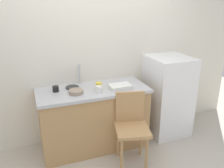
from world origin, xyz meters
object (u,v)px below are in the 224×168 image
at_px(refrigerator, 167,95).
at_px(chair, 131,125).
at_px(hotplate, 72,87).
at_px(terracotta_bowl, 76,92).
at_px(cup_yellow, 99,86).
at_px(cup_black, 56,89).
at_px(cup_white, 99,89).
at_px(dish_tray, 120,87).

distance_m(refrigerator, chair, 0.94).
relative_size(chair, hotplate, 5.24).
distance_m(refrigerator, terracotta_bowl, 1.42).
relative_size(cup_yellow, cup_black, 1.20).
height_order(hotplate, cup_black, cup_black).
bearing_deg(terracotta_bowl, hotplate, 91.02).
height_order(terracotta_bowl, cup_black, cup_black).
bearing_deg(cup_white, refrigerator, 7.30).
height_order(chair, dish_tray, dish_tray).
relative_size(terracotta_bowl, cup_black, 2.25).
distance_m(chair, cup_white, 0.60).
relative_size(cup_yellow, cup_white, 1.14).
distance_m(hotplate, cup_black, 0.23).
xyz_separation_m(chair, dish_tray, (-0.00, 0.36, 0.38)).
bearing_deg(hotplate, dish_tray, -21.60).
bearing_deg(chair, cup_white, 146.40).
height_order(chair, hotplate, chair).
relative_size(chair, terracotta_bowl, 5.00).
bearing_deg(dish_tray, terracotta_bowl, 177.74).
distance_m(dish_tray, cup_yellow, 0.28).
distance_m(chair, dish_tray, 0.52).
distance_m(chair, hotplate, 0.91).
height_order(chair, terracotta_bowl, terracotta_bowl).
distance_m(refrigerator, hotplate, 1.42).
height_order(chair, cup_black, cup_black).
relative_size(refrigerator, cup_white, 14.11).
relative_size(refrigerator, terracotta_bowl, 6.62).
xyz_separation_m(refrigerator, dish_tray, (-0.81, -0.11, 0.29)).
bearing_deg(chair, hotplate, 148.31).
xyz_separation_m(hotplate, cup_white, (0.28, -0.26, 0.03)).
xyz_separation_m(chair, cup_white, (-0.30, 0.33, 0.39)).
bearing_deg(cup_black, cup_yellow, -13.09).
height_order(cup_white, cup_black, cup_white).
height_order(chair, cup_white, cup_white).
xyz_separation_m(dish_tray, cup_black, (-0.80, 0.18, 0.01)).
bearing_deg(dish_tray, hotplate, 158.40).
height_order(cup_yellow, cup_black, cup_yellow).
bearing_deg(hotplate, cup_yellow, -29.37).
xyz_separation_m(refrigerator, terracotta_bowl, (-1.39, -0.09, 0.29)).
bearing_deg(cup_black, terracotta_bowl, -34.88).
bearing_deg(refrigerator, dish_tray, -172.42).
height_order(dish_tray, cup_white, cup_white).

